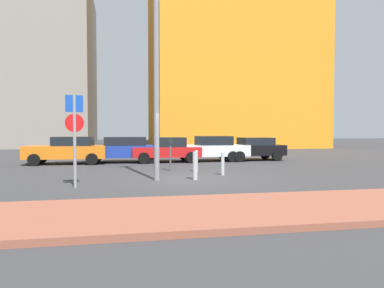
{
  "coord_description": "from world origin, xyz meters",
  "views": [
    {
      "loc": [
        -2.55,
        -13.87,
        1.89
      ],
      "look_at": [
        0.73,
        2.87,
        1.24
      ],
      "focal_mm": 34.46,
      "sensor_mm": 36.0,
      "label": 1
    }
  ],
  "objects_px": {
    "traffic_bollard_near": "(196,161)",
    "traffic_bollard_mid": "(223,164)",
    "parked_car_red": "(167,149)",
    "parked_car_black": "(251,148)",
    "parked_car_orange": "(68,150)",
    "parking_sign_post": "(75,129)",
    "traffic_bollard_far": "(195,166)",
    "parking_meter": "(170,150)",
    "street_lamp": "(156,55)",
    "parked_car_white": "(212,148)",
    "parked_car_blue": "(123,149)"
  },
  "relations": [
    {
      "from": "parked_car_orange",
      "to": "parked_car_blue",
      "type": "distance_m",
      "value": 3.07
    },
    {
      "from": "parked_car_black",
      "to": "parked_car_white",
      "type": "bearing_deg",
      "value": -178.57
    },
    {
      "from": "traffic_bollard_near",
      "to": "traffic_bollard_mid",
      "type": "height_order",
      "value": "traffic_bollard_near"
    },
    {
      "from": "parked_car_black",
      "to": "parking_meter",
      "type": "relative_size",
      "value": 2.85
    },
    {
      "from": "parked_car_orange",
      "to": "traffic_bollard_mid",
      "type": "xyz_separation_m",
      "value": [
        7.05,
        -6.47,
        -0.32
      ]
    },
    {
      "from": "parked_car_white",
      "to": "traffic_bollard_mid",
      "type": "height_order",
      "value": "parked_car_white"
    },
    {
      "from": "parked_car_orange",
      "to": "traffic_bollard_far",
      "type": "xyz_separation_m",
      "value": [
        5.63,
        -7.66,
        -0.26
      ]
    },
    {
      "from": "parked_car_orange",
      "to": "parking_sign_post",
      "type": "height_order",
      "value": "parking_sign_post"
    },
    {
      "from": "parked_car_orange",
      "to": "parked_car_blue",
      "type": "xyz_separation_m",
      "value": [
        3.04,
        0.44,
        -0.01
      ]
    },
    {
      "from": "parked_car_orange",
      "to": "street_lamp",
      "type": "bearing_deg",
      "value": -60.79
    },
    {
      "from": "traffic_bollard_far",
      "to": "parked_car_black",
      "type": "bearing_deg",
      "value": 57.24
    },
    {
      "from": "parked_car_blue",
      "to": "street_lamp",
      "type": "bearing_deg",
      "value": -81.7
    },
    {
      "from": "parking_sign_post",
      "to": "street_lamp",
      "type": "bearing_deg",
      "value": 24.3
    },
    {
      "from": "parked_car_orange",
      "to": "parked_car_white",
      "type": "height_order",
      "value": "parked_car_white"
    },
    {
      "from": "parked_car_black",
      "to": "parking_meter",
      "type": "xyz_separation_m",
      "value": [
        -5.71,
        -4.93,
        0.23
      ]
    },
    {
      "from": "parked_car_orange",
      "to": "street_lamp",
      "type": "height_order",
      "value": "street_lamp"
    },
    {
      "from": "parked_car_orange",
      "to": "parked_car_white",
      "type": "relative_size",
      "value": 0.99
    },
    {
      "from": "traffic_bollard_near",
      "to": "parked_car_blue",
      "type": "bearing_deg",
      "value": 119.39
    },
    {
      "from": "parking_meter",
      "to": "traffic_bollard_far",
      "type": "height_order",
      "value": "parking_meter"
    },
    {
      "from": "parked_car_white",
      "to": "parked_car_black",
      "type": "height_order",
      "value": "parked_car_white"
    },
    {
      "from": "traffic_bollard_near",
      "to": "traffic_bollard_far",
      "type": "height_order",
      "value": "traffic_bollard_far"
    },
    {
      "from": "traffic_bollard_near",
      "to": "street_lamp",
      "type": "bearing_deg",
      "value": -130.75
    },
    {
      "from": "parked_car_red",
      "to": "parking_meter",
      "type": "relative_size",
      "value": 2.63
    },
    {
      "from": "traffic_bollard_near",
      "to": "parking_sign_post",
      "type": "bearing_deg",
      "value": -143.21
    },
    {
      "from": "parked_car_orange",
      "to": "parked_car_white",
      "type": "distance_m",
      "value": 8.3
    },
    {
      "from": "parked_car_blue",
      "to": "parking_sign_post",
      "type": "xyz_separation_m",
      "value": [
        -1.63,
        -9.2,
        1.14
      ]
    },
    {
      "from": "parked_car_blue",
      "to": "parked_car_black",
      "type": "xyz_separation_m",
      "value": [
        7.78,
        -0.04,
        -0.04
      ]
    },
    {
      "from": "parked_car_orange",
      "to": "traffic_bollard_far",
      "type": "height_order",
      "value": "parked_car_orange"
    },
    {
      "from": "parked_car_orange",
      "to": "parking_meter",
      "type": "bearing_deg",
      "value": -41.6
    },
    {
      "from": "parked_car_red",
      "to": "traffic_bollard_near",
      "type": "distance_m",
      "value": 5.42
    },
    {
      "from": "parked_car_blue",
      "to": "traffic_bollard_far",
      "type": "relative_size",
      "value": 4.27
    },
    {
      "from": "traffic_bollard_mid",
      "to": "traffic_bollard_far",
      "type": "distance_m",
      "value": 1.86
    },
    {
      "from": "street_lamp",
      "to": "parked_car_white",
      "type": "bearing_deg",
      "value": 62.37
    },
    {
      "from": "parked_car_black",
      "to": "traffic_bollard_near",
      "type": "distance_m",
      "value": 7.24
    },
    {
      "from": "parked_car_black",
      "to": "parking_sign_post",
      "type": "distance_m",
      "value": 13.18
    },
    {
      "from": "parked_car_black",
      "to": "traffic_bollard_mid",
      "type": "bearing_deg",
      "value": -118.73
    },
    {
      "from": "parked_car_red",
      "to": "traffic_bollard_mid",
      "type": "height_order",
      "value": "parked_car_red"
    },
    {
      "from": "traffic_bollard_mid",
      "to": "traffic_bollard_far",
      "type": "relative_size",
      "value": 0.89
    },
    {
      "from": "parked_car_black",
      "to": "parking_sign_post",
      "type": "xyz_separation_m",
      "value": [
        -9.41,
        -9.16,
        1.18
      ]
    },
    {
      "from": "parked_car_red",
      "to": "traffic_bollard_far",
      "type": "relative_size",
      "value": 3.71
    },
    {
      "from": "parked_car_blue",
      "to": "parking_meter",
      "type": "bearing_deg",
      "value": -67.36
    },
    {
      "from": "traffic_bollard_near",
      "to": "parked_car_black",
      "type": "bearing_deg",
      "value": 50.34
    },
    {
      "from": "parked_car_white",
      "to": "traffic_bollard_near",
      "type": "relative_size",
      "value": 4.49
    },
    {
      "from": "parked_car_red",
      "to": "parked_car_black",
      "type": "height_order",
      "value": "parked_car_red"
    },
    {
      "from": "parking_meter",
      "to": "street_lamp",
      "type": "bearing_deg",
      "value": -107.15
    },
    {
      "from": "parked_car_orange",
      "to": "street_lamp",
      "type": "distance_m",
      "value": 9.43
    },
    {
      "from": "parked_car_white",
      "to": "traffic_bollard_far",
      "type": "bearing_deg",
      "value": -108.42
    },
    {
      "from": "traffic_bollard_far",
      "to": "parking_sign_post",
      "type": "bearing_deg",
      "value": -165.45
    },
    {
      "from": "traffic_bollard_far",
      "to": "parking_meter",
      "type": "bearing_deg",
      "value": 99.47
    },
    {
      "from": "street_lamp",
      "to": "traffic_bollard_mid",
      "type": "height_order",
      "value": "street_lamp"
    }
  ]
}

